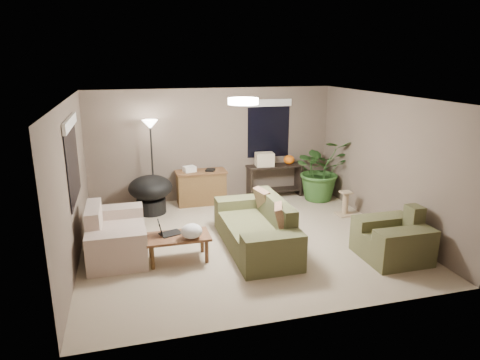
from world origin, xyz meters
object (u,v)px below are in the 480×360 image
object	(u,v)px
main_sofa	(257,231)
desk	(201,187)
loveseat	(115,236)
console_table	(274,178)
houseplant	(321,176)
papasan_chair	(151,191)
cat_scratching_post	(345,205)
floor_lamp	(151,135)
armchair	(393,240)
coffee_table	(178,239)

from	to	relation	value
main_sofa	desk	world-z (taller)	main_sofa
loveseat	console_table	distance (m)	4.19
desk	houseplant	size ratio (longest dim) A/B	0.78
desk	papasan_chair	size ratio (longest dim) A/B	0.96
cat_scratching_post	floor_lamp	bearing A→B (deg)	159.27
floor_lamp	main_sofa	bearing A→B (deg)	-57.53
console_table	armchair	bearing A→B (deg)	-78.03
floor_lamp	desk	bearing A→B (deg)	3.81
armchair	cat_scratching_post	size ratio (longest dim) A/B	2.00
coffee_table	console_table	size ratio (longest dim) A/B	0.77
papasan_chair	coffee_table	bearing A→B (deg)	-83.61
console_table	loveseat	bearing A→B (deg)	-148.10
papasan_chair	houseplant	distance (m)	3.79
main_sofa	floor_lamp	world-z (taller)	floor_lamp
armchair	houseplant	size ratio (longest dim) A/B	0.71
coffee_table	cat_scratching_post	distance (m)	3.76
coffee_table	papasan_chair	bearing A→B (deg)	96.39
loveseat	armchair	distance (m)	4.51
coffee_table	cat_scratching_post	xyz separation A→B (m)	(3.58, 1.17, -0.14)
cat_scratching_post	main_sofa	bearing A→B (deg)	-155.33
desk	cat_scratching_post	world-z (taller)	desk
floor_lamp	coffee_table	bearing A→B (deg)	-85.97
console_table	cat_scratching_post	xyz separation A→B (m)	(0.99, -1.57, -0.22)
coffee_table	console_table	bearing A→B (deg)	46.63
console_table	papasan_chair	distance (m)	2.88
houseplant	floor_lamp	bearing A→B (deg)	174.90
loveseat	coffee_table	distance (m)	1.10
coffee_table	main_sofa	bearing A→B (deg)	6.48
desk	floor_lamp	distance (m)	1.60
floor_lamp	houseplant	bearing A→B (deg)	-5.10
floor_lamp	houseplant	distance (m)	3.87
main_sofa	loveseat	distance (m)	2.36
papasan_chair	houseplant	size ratio (longest dim) A/B	0.81
armchair	houseplant	bearing A→B (deg)	86.53
coffee_table	desk	xyz separation A→B (m)	(0.85, 2.66, 0.02)
papasan_chair	cat_scratching_post	bearing A→B (deg)	-17.04
papasan_chair	floor_lamp	distance (m)	1.16
console_table	floor_lamp	distance (m)	3.01
loveseat	armchair	xyz separation A→B (m)	(4.31, -1.34, 0.00)
console_table	papasan_chair	bearing A→B (deg)	-172.10
houseplant	console_table	bearing A→B (deg)	152.84
coffee_table	console_table	world-z (taller)	console_table
cat_scratching_post	console_table	bearing A→B (deg)	122.08
loveseat	floor_lamp	world-z (taller)	floor_lamp
coffee_table	houseplant	size ratio (longest dim) A/B	0.71
armchair	floor_lamp	distance (m)	5.07
coffee_table	desk	size ratio (longest dim) A/B	0.91
main_sofa	loveseat	world-z (taller)	same
loveseat	coffee_table	bearing A→B (deg)	-28.69
loveseat	floor_lamp	xyz separation A→B (m)	(0.78, 2.06, 1.30)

